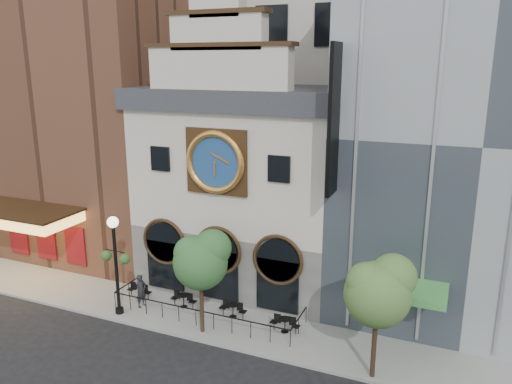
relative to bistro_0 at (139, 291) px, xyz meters
The scene contains 14 objects.
ground 5.45m from the bistro_0, 29.87° to the right, with size 120.00×120.00×0.00m, color black.
sidewalk 4.73m from the bistro_0, ahead, with size 44.00×5.00×0.15m, color gray.
clock_building 9.23m from the bistro_0, 47.53° to the left, with size 12.60×8.78×18.65m.
theater_building 16.29m from the bistro_0, 138.83° to the left, with size 14.00×15.60×25.00m.
retail_building 21.37m from the bistro_0, 22.40° to the left, with size 14.00×14.40×20.00m.
cafe_railing 4.70m from the bistro_0, ahead, with size 10.60×2.60×0.90m, color black, non-canonical shape.
bistro_0 is the anchor object (origin of this frame).
bistro_1 3.01m from the bistro_0, ahead, with size 1.58×0.68×0.90m.
bistro_2 6.11m from the bistro_0, ahead, with size 1.58×0.68×0.90m.
bistro_3 9.28m from the bistro_0, ahead, with size 1.58×0.68×0.90m.
pedestrian 1.24m from the bistro_0, 47.94° to the right, with size 0.71×0.46×1.94m, color black.
lamppost 3.62m from the bistro_0, 88.15° to the right, with size 1.81×0.62×5.65m.
tree_left 6.71m from the bistro_0, 19.12° to the right, with size 2.88×2.78×5.56m.
tree_right 14.87m from the bistro_0, ahead, with size 3.00×2.89×5.77m.
Camera 1 is at (12.30, -19.59, 13.77)m, focal length 35.00 mm.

